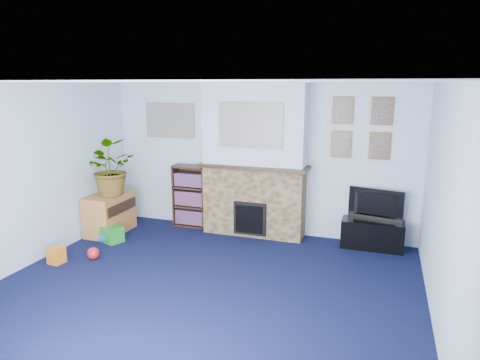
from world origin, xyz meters
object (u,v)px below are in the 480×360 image
(tv_stand, at_px, (372,233))
(sideboard, at_px, (110,212))
(television, at_px, (374,205))
(bookshelf, at_px, (191,197))

(tv_stand, distance_m, sideboard, 4.14)
(tv_stand, bearing_deg, television, 90.00)
(tv_stand, relative_size, sideboard, 1.07)
(bookshelf, height_order, sideboard, bookshelf)
(television, bearing_deg, sideboard, 22.03)
(tv_stand, distance_m, bookshelf, 2.99)
(bookshelf, bearing_deg, tv_stand, -1.47)
(tv_stand, bearing_deg, bookshelf, 178.53)
(television, relative_size, bookshelf, 0.76)
(tv_stand, xyz_separation_m, bookshelf, (-2.97, 0.08, 0.28))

